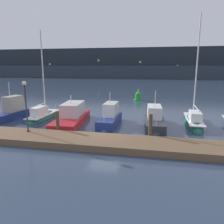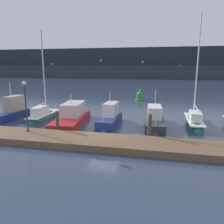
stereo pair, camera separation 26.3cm
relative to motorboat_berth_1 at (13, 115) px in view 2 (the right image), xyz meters
name	(u,v)px [view 2 (the right image)]	position (x,y,z in m)	size (l,w,h in m)	color
ground_plane	(104,135)	(10.56, -3.23, -0.42)	(400.00, 400.00, 0.00)	#2D3D51
dock	(95,142)	(10.56, -5.52, -0.20)	(30.84, 2.80, 0.45)	brown
mooring_pile_1	(57,123)	(6.95, -3.87, 0.51)	(0.28, 0.28, 1.88)	#4C3D2D
mooring_pile_2	(150,128)	(14.17, -3.87, 0.57)	(0.28, 0.28, 1.99)	#4C3D2D
motorboat_berth_1	(13,115)	(0.00, 0.00, 0.00)	(1.99, 4.70, 4.35)	navy
sailboat_berth_2	(44,117)	(3.09, 0.77, -0.27)	(1.69, 5.98, 9.41)	#195647
motorboat_berth_3	(72,120)	(6.67, -0.35, -0.14)	(3.28, 7.70, 3.34)	red
motorboat_berth_4	(110,121)	(10.38, -0.16, -0.04)	(1.64, 5.20, 3.55)	navy
motorboat_berth_5	(154,123)	(14.42, 0.16, -0.12)	(2.16, 5.86, 3.80)	#2D3338
sailboat_berth_6	(194,124)	(17.95, 1.24, -0.29)	(1.69, 6.55, 10.70)	#195647
channel_buoy	(139,96)	(11.68, 15.00, 0.20)	(1.39, 1.39, 1.73)	green
dock_lamppost	(25,98)	(5.01, -4.96, 2.60)	(0.32, 0.32, 3.83)	#2D2D33
hillside_backdrop	(147,64)	(8.26, 85.89, 5.68)	(240.00, 23.00, 13.25)	#232B33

